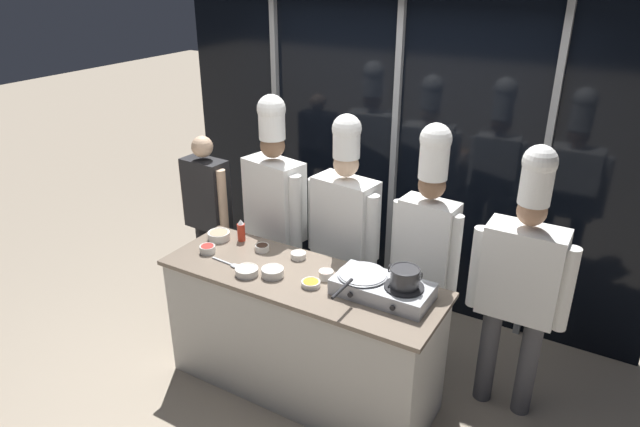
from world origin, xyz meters
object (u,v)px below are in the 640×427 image
object	(u,v)px
squeeze_bottle_chili	(241,231)
prep_bowl_shrimp	(326,274)
prep_bowl_onion	(298,255)
prep_bowl_bean_sprouts	(273,272)
prep_bowl_mushrooms	(219,235)
chef_sous	(345,222)
prep_bowl_bell_pepper	(207,249)
serving_spoon_solid	(232,265)
prep_bowl_soy_glaze	(262,247)
prep_bowl_noodles	(247,271)
portable_stove	(383,288)
person_guest	(207,205)
chef_head	(274,201)
prep_bowl_carrots	(311,283)
chef_pastry	(521,274)
frying_pan	(362,271)
chef_line	(427,237)
stock_pot	(405,277)

from	to	relation	value
squeeze_bottle_chili	prep_bowl_shrimp	bearing A→B (deg)	-10.87
prep_bowl_onion	prep_bowl_bean_sprouts	bearing A→B (deg)	-92.69
prep_bowl_mushrooms	chef_sous	distance (m)	0.93
prep_bowl_bell_pepper	serving_spoon_solid	size ratio (longest dim) A/B	0.44
prep_bowl_bell_pepper	prep_bowl_soy_glaze	world-z (taller)	prep_bowl_bell_pepper
prep_bowl_noodles	prep_bowl_bell_pepper	xyz separation A→B (m)	(-0.42, 0.10, 0.00)
prep_bowl_onion	portable_stove	bearing A→B (deg)	-11.64
prep_bowl_shrimp	person_guest	bearing A→B (deg)	160.58
prep_bowl_noodles	chef_head	xyz separation A→B (m)	(-0.32, 0.78, 0.14)
prep_bowl_onion	prep_bowl_bell_pepper	world-z (taller)	prep_bowl_bell_pepper
prep_bowl_soy_glaze	chef_head	size ratio (longest dim) A/B	0.05
prep_bowl_carrots	chef_pastry	distance (m)	1.31
prep_bowl_onion	prep_bowl_noodles	xyz separation A→B (m)	(-0.17, -0.36, 0.00)
prep_bowl_soy_glaze	serving_spoon_solid	xyz separation A→B (m)	(-0.05, -0.28, -0.02)
serving_spoon_solid	prep_bowl_mushrooms	bearing A→B (deg)	141.25
prep_bowl_mushrooms	chef_head	xyz separation A→B (m)	(0.18, 0.47, 0.14)
prep_bowl_shrimp	chef_pastry	bearing A→B (deg)	24.25
prep_bowl_mushrooms	prep_bowl_onion	distance (m)	0.66
prep_bowl_mushrooms	frying_pan	bearing A→B (deg)	-4.53
prep_bowl_noodles	chef_line	xyz separation A→B (m)	(0.94, 0.77, 0.16)
squeeze_bottle_chili	serving_spoon_solid	distance (m)	0.38
prep_bowl_bean_sprouts	prep_bowl_bell_pepper	distance (m)	0.58
prep_bowl_carrots	chef_head	xyz separation A→B (m)	(-0.75, 0.69, 0.15)
prep_bowl_shrimp	prep_bowl_bell_pepper	bearing A→B (deg)	-172.50
prep_bowl_noodles	serving_spoon_solid	bearing A→B (deg)	164.63
squeeze_bottle_chili	prep_bowl_mushrooms	bearing A→B (deg)	-156.96
stock_pot	prep_bowl_soy_glaze	distance (m)	1.13
prep_bowl_shrimp	serving_spoon_solid	world-z (taller)	prep_bowl_shrimp
portable_stove	chef_pastry	xyz separation A→B (m)	(0.70, 0.50, 0.05)
person_guest	chef_head	size ratio (longest dim) A/B	0.79
portable_stove	prep_bowl_soy_glaze	size ratio (longest dim) A/B	5.95
prep_bowl_noodles	prep_bowl_carrots	xyz separation A→B (m)	(0.43, 0.09, -0.01)
portable_stove	prep_bowl_soy_glaze	world-z (taller)	portable_stove
serving_spoon_solid	chef_sous	size ratio (longest dim) A/B	0.14
frying_pan	chef_line	distance (m)	0.59
prep_bowl_mushrooms	chef_line	bearing A→B (deg)	17.68
stock_pot	prep_bowl_carrots	distance (m)	0.61
stock_pot	person_guest	size ratio (longest dim) A/B	0.13
portable_stove	prep_bowl_onion	xyz separation A→B (m)	(-0.70, 0.14, -0.03)
portable_stove	prep_bowl_bell_pepper	distance (m)	1.30
prep_bowl_soy_glaze	person_guest	distance (m)	0.95
chef_line	chef_pastry	distance (m)	0.64
chef_head	chef_line	xyz separation A→B (m)	(1.25, -0.01, 0.01)
prep_bowl_bell_pepper	person_guest	distance (m)	0.83
prep_bowl_mushrooms	serving_spoon_solid	distance (m)	0.42
chef_pastry	prep_bowl_mushrooms	bearing A→B (deg)	10.87
prep_bowl_soy_glaze	chef_sous	distance (m)	0.63
portable_stove	frying_pan	world-z (taller)	frying_pan
prep_bowl_noodles	chef_pastry	size ratio (longest dim) A/B	0.08
person_guest	squeeze_bottle_chili	bearing A→B (deg)	154.20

